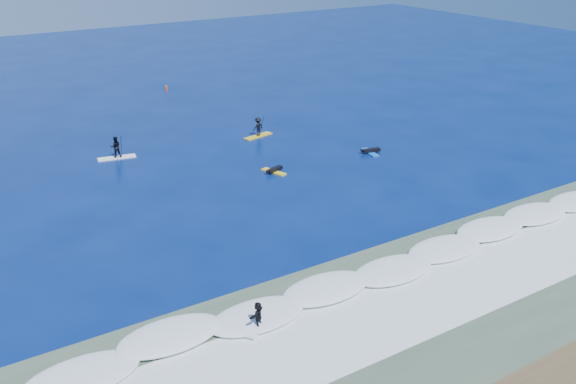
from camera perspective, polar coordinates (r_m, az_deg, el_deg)
ground at (r=40.74m, az=-1.33°, el=-1.48°), size 160.00×160.00×0.00m
shallow_water at (r=31.08m, az=12.45°, el=-10.45°), size 90.00×13.00×0.01m
breaking_wave at (r=33.53m, az=7.67°, el=-7.43°), size 40.00×6.00×0.30m
whitewater at (r=31.66m, az=11.17°, el=-9.67°), size 34.00×5.00×0.02m
sup_paddler_center at (r=50.95m, az=-15.06°, el=3.71°), size 2.95×1.25×2.01m
sup_paddler_right at (r=54.42m, az=-2.68°, el=5.69°), size 2.79×1.27×1.90m
prone_paddler_near at (r=46.59m, az=-1.26°, el=1.92°), size 1.59×2.09×0.42m
prone_paddler_far at (r=50.98m, az=7.32°, el=3.62°), size 1.69×2.19×0.44m
wave_surfer at (r=28.86m, az=-2.69°, el=-10.96°), size 1.74×1.38×1.28m
marker_buoy at (r=71.23m, az=-10.77°, el=9.08°), size 0.28×0.28×0.67m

